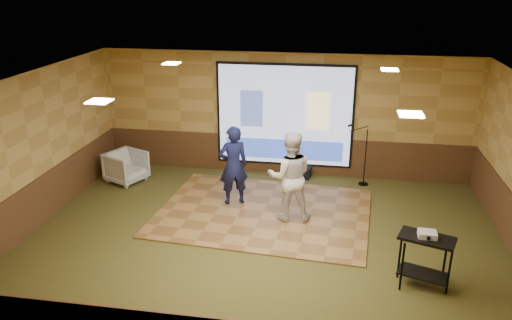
% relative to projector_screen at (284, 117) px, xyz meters
% --- Properties ---
extents(ground, '(9.00, 9.00, 0.00)m').
position_rel_projector_screen_xyz_m(ground, '(0.00, -3.44, -1.47)').
color(ground, '#2F3B1B').
rests_on(ground, ground).
extents(room_shell, '(9.04, 7.04, 3.02)m').
position_rel_projector_screen_xyz_m(room_shell, '(0.00, -3.44, 0.62)').
color(room_shell, tan).
rests_on(room_shell, ground).
extents(wainscot_back, '(9.00, 0.04, 0.95)m').
position_rel_projector_screen_xyz_m(wainscot_back, '(0.00, 0.04, -1.00)').
color(wainscot_back, '#55341C').
rests_on(wainscot_back, ground).
extents(wainscot_left, '(0.04, 7.00, 0.95)m').
position_rel_projector_screen_xyz_m(wainscot_left, '(-4.48, -3.44, -1.00)').
color(wainscot_left, '#55341C').
rests_on(wainscot_left, ground).
extents(projector_screen, '(3.32, 0.06, 2.52)m').
position_rel_projector_screen_xyz_m(projector_screen, '(0.00, 0.00, 0.00)').
color(projector_screen, black).
rests_on(projector_screen, room_shell).
extents(downlight_nw, '(0.32, 0.32, 0.02)m').
position_rel_projector_screen_xyz_m(downlight_nw, '(-2.20, -1.64, 1.50)').
color(downlight_nw, '#FEEBBE').
rests_on(downlight_nw, room_shell).
extents(downlight_ne, '(0.32, 0.32, 0.02)m').
position_rel_projector_screen_xyz_m(downlight_ne, '(2.20, -1.64, 1.50)').
color(downlight_ne, '#FEEBBE').
rests_on(downlight_ne, room_shell).
extents(downlight_sw, '(0.32, 0.32, 0.02)m').
position_rel_projector_screen_xyz_m(downlight_sw, '(-2.20, -4.94, 1.50)').
color(downlight_sw, '#FEEBBE').
rests_on(downlight_sw, room_shell).
extents(downlight_se, '(0.32, 0.32, 0.02)m').
position_rel_projector_screen_xyz_m(downlight_se, '(2.20, -4.94, 1.50)').
color(downlight_se, '#FEEBBE').
rests_on(downlight_se, room_shell).
extents(dance_floor, '(4.57, 3.62, 0.03)m').
position_rel_projector_screen_xyz_m(dance_floor, '(-0.16, -2.26, -1.46)').
color(dance_floor, olive).
rests_on(dance_floor, ground).
extents(player_left, '(0.75, 0.65, 1.73)m').
position_rel_projector_screen_xyz_m(player_left, '(-0.87, -1.93, -0.58)').
color(player_left, '#141840').
rests_on(player_left, dance_floor).
extents(player_right, '(1.00, 0.84, 1.84)m').
position_rel_projector_screen_xyz_m(player_right, '(0.40, -2.48, -0.52)').
color(player_right, silver).
rests_on(player_right, dance_floor).
extents(av_table, '(0.84, 0.44, 0.88)m').
position_rel_projector_screen_xyz_m(av_table, '(2.73, -4.42, -0.87)').
color(av_table, black).
rests_on(av_table, ground).
extents(projector, '(0.28, 0.24, 0.09)m').
position_rel_projector_screen_xyz_m(projector, '(2.73, -4.41, -0.55)').
color(projector, silver).
rests_on(projector, av_table).
extents(mic_stand, '(0.58, 0.24, 1.48)m').
position_rel_projector_screen_xyz_m(mic_stand, '(1.90, -0.38, -0.98)').
color(mic_stand, black).
rests_on(mic_stand, ground).
extents(banquet_chair, '(1.08, 1.07, 0.75)m').
position_rel_projector_screen_xyz_m(banquet_chair, '(-3.66, -1.12, -1.10)').
color(banquet_chair, gray).
rests_on(banquet_chair, ground).
extents(duffel_bag, '(0.49, 0.37, 0.28)m').
position_rel_projector_screen_xyz_m(duffel_bag, '(0.47, -0.19, -1.34)').
color(duffel_bag, black).
rests_on(duffel_bag, ground).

